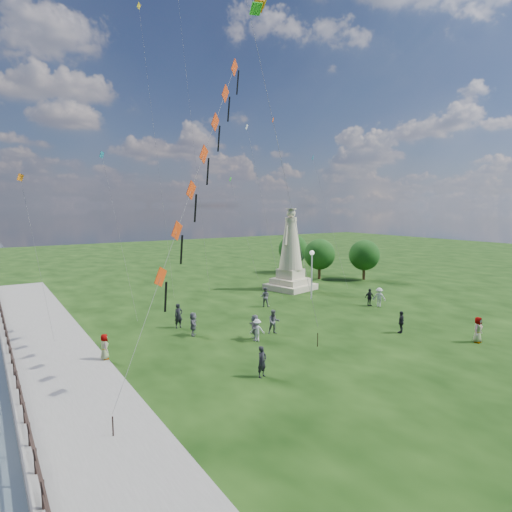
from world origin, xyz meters
TOP-DOWN VIEW (x-y plane):
  - ground at (36.75, 10.00)m, footprint 106.50×160.00m
  - waterfront at (-15.24, 8.99)m, footprint 200.00×200.00m
  - statue at (10.64, 19.07)m, footprint 5.23×5.23m
  - lamppost at (9.38, 14.09)m, footprint 0.44×0.44m
  - tree_row at (19.21, 23.50)m, footprint 8.14×12.83m
  - person_0 at (-5.26, 0.85)m, footprint 0.70×0.56m
  - person_1 at (-0.26, 6.82)m, footprint 0.98×0.79m
  - person_2 at (-2.16, 6.08)m, footprint 1.09×0.98m
  - person_3 at (7.48, 2.02)m, footprint 1.05×0.78m
  - person_4 at (10.00, -2.14)m, footprint 0.92×0.65m
  - person_5 at (-5.24, 9.54)m, footprint 1.28×1.67m
  - person_6 at (-5.35, 11.88)m, footprint 0.71×0.50m
  - person_7 at (3.88, 14.02)m, footprint 0.99×0.99m
  - person_8 at (12.52, 8.41)m, footprint 1.14×1.22m
  - person_9 at (12.01, 9.09)m, footprint 0.99×0.62m
  - person_10 at (-11.67, 7.85)m, footprint 0.47×0.75m
  - person_11 at (-2.10, 6.48)m, footprint 1.27×1.74m
  - red_kite_train at (-6.69, 4.63)m, footprint 11.28×9.35m
  - small_kites at (2.53, 22.77)m, footprint 30.86×18.06m

SIDE VIEW (x-z plane):
  - ground at x=36.75m, z-range -0.60..0.00m
  - waterfront at x=-15.24m, z-range -0.82..0.69m
  - person_10 at x=-11.67m, z-range 0.00..1.51m
  - person_2 at x=-2.16m, z-range 0.00..1.51m
  - person_9 at x=12.01m, z-range 0.00..1.58m
  - person_3 at x=7.48m, z-range 0.00..1.60m
  - person_5 at x=-5.24m, z-range 0.00..1.66m
  - person_0 at x=-5.26m, z-range 0.00..1.68m
  - person_8 at x=12.52m, z-range 0.00..1.71m
  - person_11 at x=-2.10m, z-range 0.00..1.72m
  - person_4 at x=10.00m, z-range 0.00..1.73m
  - person_1 at x=-0.26m, z-range 0.00..1.74m
  - person_7 at x=3.88m, z-range 0.00..1.77m
  - person_6 at x=-5.35m, z-range 0.00..1.83m
  - tree_row at x=19.21m, z-range 0.52..5.70m
  - statue at x=10.64m, z-range -1.07..7.71m
  - lamppost at x=9.38m, z-range 1.05..5.82m
  - red_kite_train at x=-6.69m, z-range 2.27..20.82m
  - small_kites at x=2.53m, z-range -1.53..32.00m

